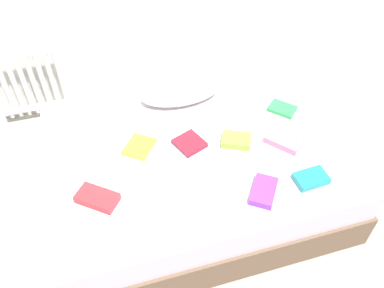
{
  "coord_description": "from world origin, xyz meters",
  "views": [
    {
      "loc": [
        -0.55,
        -1.8,
        2.45
      ],
      "look_at": [
        0.0,
        0.05,
        0.48
      ],
      "focal_mm": 37.84,
      "sensor_mm": 36.0,
      "label": 1
    }
  ],
  "objects_px": {
    "textbook_yellow": "(139,147)",
    "textbook_purple": "(264,191)",
    "bed": "(194,171)",
    "textbook_white": "(182,179)",
    "textbook_pink": "(284,140)",
    "textbook_teal": "(311,178)",
    "pillow": "(180,92)",
    "textbook_green": "(282,109)",
    "textbook_red": "(97,198)",
    "textbook_maroon": "(189,143)",
    "radiator": "(29,82)",
    "textbook_lime": "(236,140)"
  },
  "relations": [
    {
      "from": "pillow",
      "to": "textbook_red",
      "type": "distance_m",
      "value": 1.07
    },
    {
      "from": "radiator",
      "to": "pillow",
      "type": "xyz_separation_m",
      "value": [
        1.13,
        -0.68,
        0.16
      ]
    },
    {
      "from": "bed",
      "to": "textbook_white",
      "type": "height_order",
      "value": "textbook_white"
    },
    {
      "from": "textbook_pink",
      "to": "textbook_yellow",
      "type": "distance_m",
      "value": 0.98
    },
    {
      "from": "textbook_red",
      "to": "bed",
      "type": "bearing_deg",
      "value": 59.37
    },
    {
      "from": "textbook_green",
      "to": "textbook_purple",
      "type": "distance_m",
      "value": 0.8
    },
    {
      "from": "bed",
      "to": "textbook_purple",
      "type": "relative_size",
      "value": 8.95
    },
    {
      "from": "textbook_teal",
      "to": "textbook_maroon",
      "type": "height_order",
      "value": "textbook_teal"
    },
    {
      "from": "textbook_pink",
      "to": "textbook_lime",
      "type": "height_order",
      "value": "textbook_lime"
    },
    {
      "from": "textbook_maroon",
      "to": "pillow",
      "type": "bearing_deg",
      "value": 59.61
    },
    {
      "from": "textbook_yellow",
      "to": "textbook_purple",
      "type": "distance_m",
      "value": 0.87
    },
    {
      "from": "textbook_green",
      "to": "textbook_yellow",
      "type": "relative_size",
      "value": 0.93
    },
    {
      "from": "textbook_pink",
      "to": "textbook_purple",
      "type": "height_order",
      "value": "same"
    },
    {
      "from": "bed",
      "to": "textbook_purple",
      "type": "xyz_separation_m",
      "value": [
        0.29,
        -0.49,
        0.28
      ]
    },
    {
      "from": "radiator",
      "to": "pillow",
      "type": "distance_m",
      "value": 1.32
    },
    {
      "from": "textbook_red",
      "to": "textbook_purple",
      "type": "xyz_separation_m",
      "value": [
        0.96,
        -0.23,
        -0.0
      ]
    },
    {
      "from": "textbook_pink",
      "to": "textbook_white",
      "type": "relative_size",
      "value": 1.1
    },
    {
      "from": "textbook_white",
      "to": "textbook_pink",
      "type": "bearing_deg",
      "value": -26.21
    },
    {
      "from": "bed",
      "to": "textbook_lime",
      "type": "distance_m",
      "value": 0.4
    },
    {
      "from": "radiator",
      "to": "textbook_purple",
      "type": "xyz_separation_m",
      "value": [
        1.37,
        -1.69,
        0.12
      ]
    },
    {
      "from": "pillow",
      "to": "textbook_pink",
      "type": "xyz_separation_m",
      "value": [
        0.55,
        -0.66,
        -0.04
      ]
    },
    {
      "from": "textbook_white",
      "to": "textbook_green",
      "type": "distance_m",
      "value": 0.98
    },
    {
      "from": "bed",
      "to": "textbook_purple",
      "type": "bearing_deg",
      "value": -59.62
    },
    {
      "from": "bed",
      "to": "textbook_white",
      "type": "xyz_separation_m",
      "value": [
        -0.15,
        -0.25,
        0.27
      ]
    },
    {
      "from": "textbook_red",
      "to": "textbook_yellow",
      "type": "distance_m",
      "value": 0.48
    },
    {
      "from": "textbook_lime",
      "to": "textbook_purple",
      "type": "relative_size",
      "value": 0.87
    },
    {
      "from": "textbook_pink",
      "to": "textbook_teal",
      "type": "bearing_deg",
      "value": -37.23
    },
    {
      "from": "bed",
      "to": "textbook_pink",
      "type": "xyz_separation_m",
      "value": [
        0.59,
        -0.13,
        0.28
      ]
    },
    {
      "from": "textbook_teal",
      "to": "pillow",
      "type": "bearing_deg",
      "value": 115.4
    },
    {
      "from": "textbook_green",
      "to": "textbook_yellow",
      "type": "height_order",
      "value": "textbook_green"
    },
    {
      "from": "textbook_maroon",
      "to": "bed",
      "type": "bearing_deg",
      "value": -70.23
    },
    {
      "from": "textbook_red",
      "to": "textbook_teal",
      "type": "height_order",
      "value": "textbook_red"
    },
    {
      "from": "textbook_green",
      "to": "textbook_yellow",
      "type": "distance_m",
      "value": 1.08
    },
    {
      "from": "radiator",
      "to": "textbook_pink",
      "type": "bearing_deg",
      "value": -38.51
    },
    {
      "from": "textbook_pink",
      "to": "textbook_teal",
      "type": "distance_m",
      "value": 0.35
    },
    {
      "from": "bed",
      "to": "textbook_green",
      "type": "relative_size",
      "value": 10.51
    },
    {
      "from": "textbook_white",
      "to": "textbook_teal",
      "type": "xyz_separation_m",
      "value": [
        0.76,
        -0.23,
        0.01
      ]
    },
    {
      "from": "textbook_white",
      "to": "pillow",
      "type": "bearing_deg",
      "value": 40.09
    },
    {
      "from": "textbook_teal",
      "to": "textbook_maroon",
      "type": "distance_m",
      "value": 0.81
    },
    {
      "from": "bed",
      "to": "pillow",
      "type": "height_order",
      "value": "pillow"
    },
    {
      "from": "textbook_pink",
      "to": "textbook_lime",
      "type": "xyz_separation_m",
      "value": [
        -0.31,
        0.09,
        0.0
      ]
    },
    {
      "from": "textbook_red",
      "to": "textbook_purple",
      "type": "bearing_deg",
      "value": 24.81
    },
    {
      "from": "radiator",
      "to": "textbook_purple",
      "type": "distance_m",
      "value": 2.18
    },
    {
      "from": "textbook_lime",
      "to": "textbook_pink",
      "type": "bearing_deg",
      "value": 9.4
    },
    {
      "from": "textbook_pink",
      "to": "textbook_yellow",
      "type": "bearing_deg",
      "value": -143.04
    },
    {
      "from": "pillow",
      "to": "textbook_red",
      "type": "bearing_deg",
      "value": -132.71
    },
    {
      "from": "textbook_green",
      "to": "textbook_purple",
      "type": "bearing_deg",
      "value": -76.09
    },
    {
      "from": "bed",
      "to": "textbook_yellow",
      "type": "relative_size",
      "value": 9.81
    },
    {
      "from": "radiator",
      "to": "textbook_green",
      "type": "height_order",
      "value": "radiator"
    },
    {
      "from": "radiator",
      "to": "textbook_red",
      "type": "distance_m",
      "value": 1.52
    }
  ]
}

